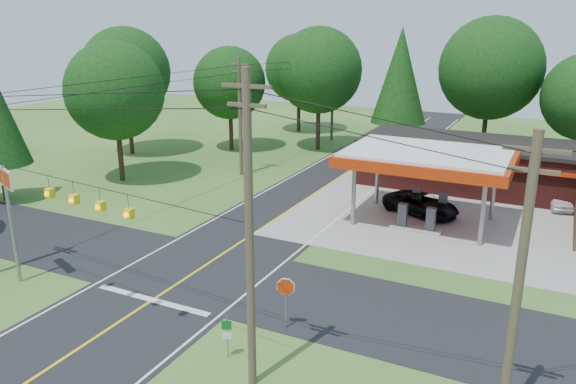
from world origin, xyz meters
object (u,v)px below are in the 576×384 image
at_px(big_stop_sign, 7,198).
at_px(octagonal_stop_sign, 286,291).
at_px(sedan_car, 559,200).
at_px(suv_car, 421,204).
at_px(gas_canopy, 427,160).

bearing_deg(big_stop_sign, octagonal_stop_sign, 7.94).
relative_size(sedan_car, octagonal_stop_sign, 1.51).
distance_m(sedan_car, octagonal_stop_sign, 25.41).
bearing_deg(suv_car, octagonal_stop_sign, -164.00).
bearing_deg(octagonal_stop_sign, gas_canopy, 82.42).
height_order(gas_canopy, sedan_car, gas_canopy).
bearing_deg(big_stop_sign, sedan_car, 45.96).
relative_size(sedan_car, big_stop_sign, 0.59).
relative_size(big_stop_sign, octagonal_stop_sign, 2.54).
distance_m(gas_canopy, octagonal_stop_sign, 16.34).
height_order(sedan_car, octagonal_stop_sign, octagonal_stop_sign).
bearing_deg(big_stop_sign, gas_canopy, 47.61).
height_order(gas_canopy, big_stop_sign, big_stop_sign).
bearing_deg(octagonal_stop_sign, suv_car, 84.68).
bearing_deg(sedan_car, gas_canopy, -149.36).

